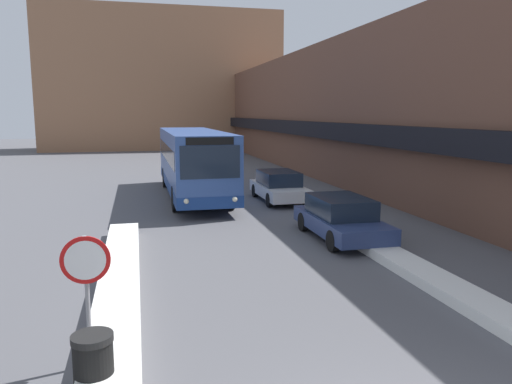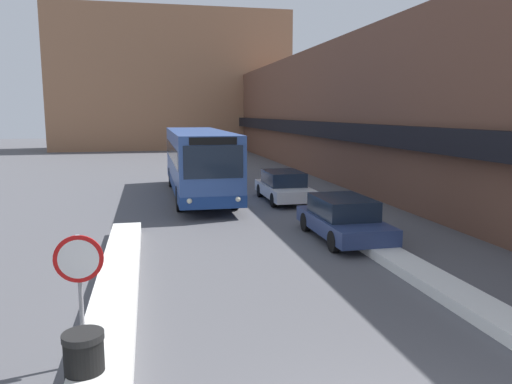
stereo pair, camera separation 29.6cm
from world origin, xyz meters
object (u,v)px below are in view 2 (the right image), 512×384
Objects in this scene: parked_car_middle at (284,186)px; stop_sign at (79,272)px; city_bus at (198,161)px; trash_bin at (84,364)px; parked_car_front at (343,218)px.

parked_car_middle is 2.04× the size of stop_sign.
parked_car_middle is 15.69m from stop_sign.
city_bus reaches higher than stop_sign.
stop_sign is at bearing -102.15° from city_bus.
stop_sign reaches higher than parked_car_middle.
trash_bin is at bearing -101.07° from city_bus.
city_bus is 2.68× the size of parked_car_front.
parked_car_middle is 16.46m from trash_bin.
parked_car_front is at bearing 47.64° from trash_bin.
trash_bin is (-7.01, -7.68, -0.21)m from parked_car_front.
city_bus reaches higher than trash_bin.
trash_bin is (-7.01, -14.89, -0.21)m from parked_car_middle.
trash_bin is (0.13, -0.94, -1.07)m from stop_sign.
city_bus is 12.17× the size of trash_bin.
stop_sign is (-3.45, -16.02, -0.18)m from city_bus.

